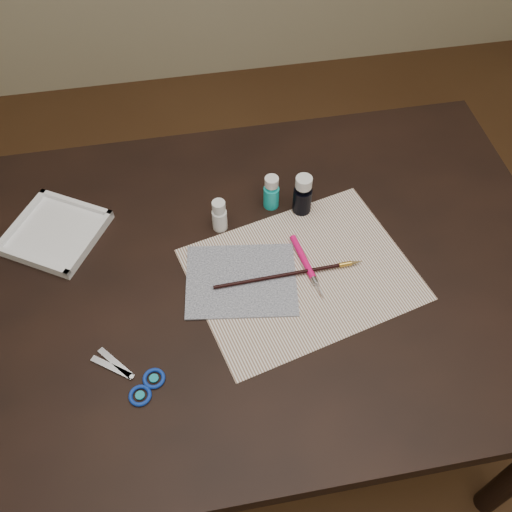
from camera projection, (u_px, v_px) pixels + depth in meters
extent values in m
cube|color=#422614|center=(256.00, 410.00, 1.80)|extent=(3.50, 3.50, 0.02)
cube|color=black|center=(256.00, 353.00, 1.49)|extent=(1.30, 0.90, 0.75)
cube|color=white|center=(302.00, 274.00, 1.18)|extent=(0.51, 0.43, 0.00)
cube|color=black|center=(241.00, 280.00, 1.17)|extent=(0.25, 0.21, 0.00)
cylinder|color=white|center=(219.00, 215.00, 1.23)|extent=(0.04, 0.04, 0.08)
cylinder|color=#16B6B7|center=(271.00, 192.00, 1.27)|extent=(0.05, 0.05, 0.09)
cylinder|color=black|center=(303.00, 195.00, 1.25)|extent=(0.05, 0.05, 0.10)
cube|color=white|center=(55.00, 232.00, 1.24)|extent=(0.25, 0.25, 0.02)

